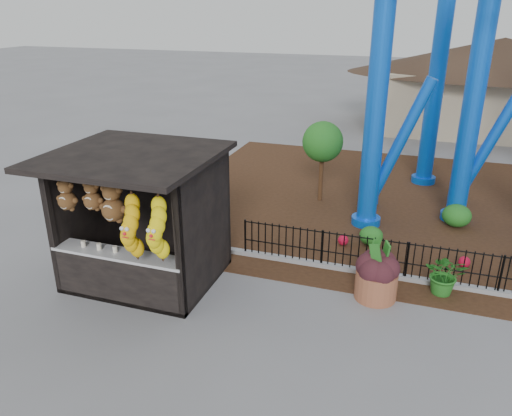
% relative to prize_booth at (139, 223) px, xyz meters
% --- Properties ---
extents(ground, '(120.00, 120.00, 0.00)m').
position_rel_prize_booth_xyz_m(ground, '(2.96, -0.91, -1.52)').
color(ground, slate).
rests_on(ground, ground).
extents(mulch_bed, '(18.00, 12.00, 0.02)m').
position_rel_prize_booth_xyz_m(mulch_bed, '(6.96, 7.09, -1.51)').
color(mulch_bed, '#331E11').
rests_on(mulch_bed, ground).
extents(curb, '(18.00, 0.18, 0.12)m').
position_rel_prize_booth_xyz_m(curb, '(6.96, 2.09, -1.46)').
color(curb, gray).
rests_on(curb, ground).
extents(prize_booth, '(3.50, 3.40, 3.12)m').
position_rel_prize_booth_xyz_m(prize_booth, '(0.00, 0.00, 0.00)').
color(prize_booth, black).
rests_on(prize_booth, ground).
extents(picket_fence, '(12.20, 0.06, 1.00)m').
position_rel_prize_booth_xyz_m(picket_fence, '(7.86, 2.09, -1.02)').
color(picket_fence, black).
rests_on(picket_fence, ground).
extents(terracotta_planter, '(0.95, 0.95, 0.64)m').
position_rel_prize_booth_xyz_m(terracotta_planter, '(5.17, 1.10, -1.20)').
color(terracotta_planter, brown).
rests_on(terracotta_planter, ground).
extents(planter_foliage, '(0.70, 0.70, 0.64)m').
position_rel_prize_booth_xyz_m(planter_foliage, '(5.17, 1.10, -0.56)').
color(planter_foliage, '#311319').
rests_on(planter_foliage, terracotta_planter).
extents(potted_plant, '(0.90, 0.79, 0.98)m').
position_rel_prize_booth_xyz_m(potted_plant, '(6.60, 1.77, -1.03)').
color(potted_plant, '#1C5F1B').
rests_on(potted_plant, ground).
extents(landscaping, '(8.37, 3.36, 0.66)m').
position_rel_prize_booth_xyz_m(landscaping, '(8.01, 4.43, -1.23)').
color(landscaping, '#1F5F1C').
rests_on(landscaping, mulch_bed).
extents(pavilion, '(15.00, 15.00, 4.80)m').
position_rel_prize_booth_xyz_m(pavilion, '(8.96, 19.09, 1.54)').
color(pavilion, '#BFAD8C').
rests_on(pavilion, ground).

